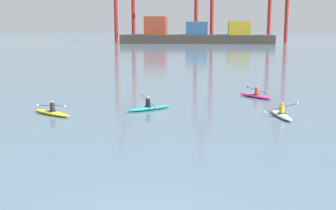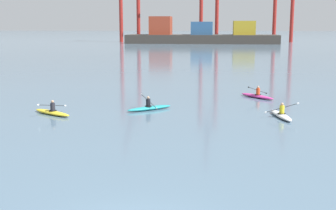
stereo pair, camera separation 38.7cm
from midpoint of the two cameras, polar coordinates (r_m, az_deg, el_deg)
container_barge at (r=138.71m, az=3.46°, el=8.90°), size 46.14×10.48×8.16m
kayak_yellow at (r=29.63m, az=-14.97°, el=-0.90°), size 3.18×2.34×0.95m
kayak_magenta at (r=36.03m, az=10.82°, el=1.20°), size 2.69×2.95×1.01m
kayak_white at (r=28.77m, az=13.85°, el=-1.17°), size 2.20×3.45×0.95m
kayak_teal at (r=30.28m, az=-2.79°, el=-0.33°), size 3.00×2.64×1.04m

